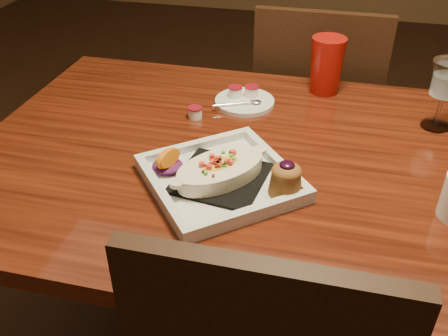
% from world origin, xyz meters
% --- Properties ---
extents(table, '(1.50, 0.90, 0.75)m').
position_xyz_m(table, '(0.00, 0.00, 0.65)').
color(table, maroon).
rests_on(table, floor).
extents(chair_far, '(0.42, 0.42, 0.93)m').
position_xyz_m(chair_far, '(-0.00, 0.63, 0.51)').
color(chair_far, black).
rests_on(chair_far, floor).
extents(plate, '(0.39, 0.39, 0.08)m').
position_xyz_m(plate, '(-0.14, -0.13, 0.78)').
color(plate, silver).
rests_on(plate, table).
extents(goblet, '(0.08, 0.08, 0.17)m').
position_xyz_m(goblet, '(0.31, 0.23, 0.87)').
color(goblet, silver).
rests_on(goblet, table).
extents(saucer, '(0.16, 0.16, 0.11)m').
position_xyz_m(saucer, '(-0.18, 0.24, 0.76)').
color(saucer, silver).
rests_on(saucer, table).
extents(creamer_loose, '(0.04, 0.04, 0.03)m').
position_xyz_m(creamer_loose, '(-0.28, 0.14, 0.76)').
color(creamer_loose, white).
rests_on(creamer_loose, table).
extents(red_tumbler, '(0.09, 0.09, 0.15)m').
position_xyz_m(red_tumbler, '(0.03, 0.37, 0.83)').
color(red_tumbler, '#A6120B').
rests_on(red_tumbler, table).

